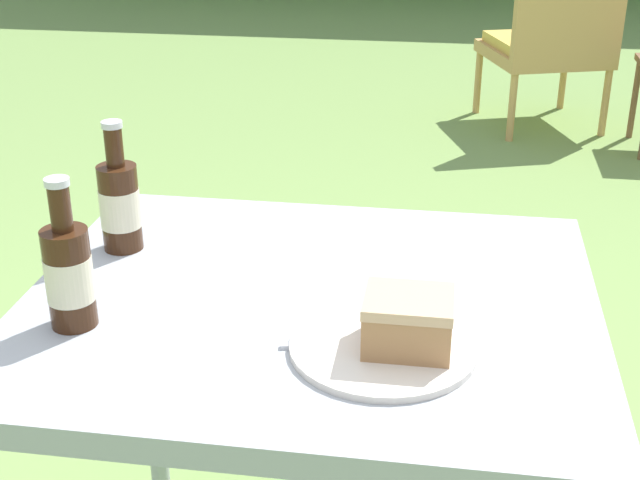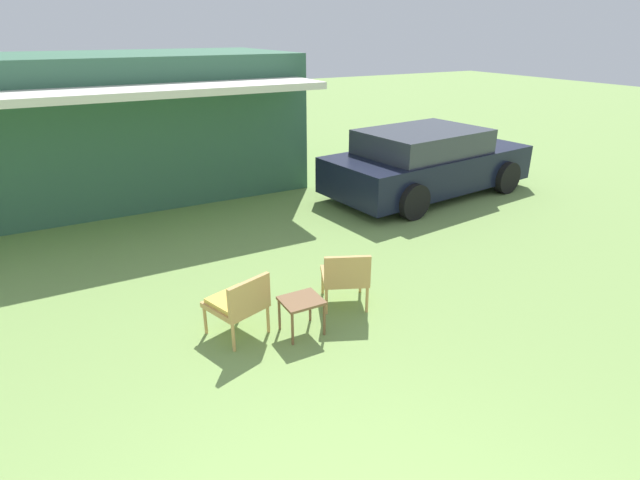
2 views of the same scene
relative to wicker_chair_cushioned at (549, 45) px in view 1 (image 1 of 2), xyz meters
The scene contains 6 objects.
wicker_chair_cushioned is the anchor object (origin of this frame).
patio_table 3.45m from the wicker_chair_cushioned, 100.87° to the right, with size 0.86×0.74×0.74m.
cake_on_plate 3.57m from the wicker_chair_cushioned, 98.24° to the right, with size 0.25×0.25×0.08m.
cola_bottle_near 3.43m from the wicker_chair_cushioned, 106.89° to the right, with size 0.07×0.07×0.22m.
cola_bottle_far 3.67m from the wicker_chair_cushioned, 105.41° to the right, with size 0.07×0.07×0.22m.
fork 3.58m from the wicker_chair_cushioned, 99.51° to the right, with size 0.16×0.05×0.01m.
Camera 1 is at (0.19, -1.17, 1.38)m, focal length 50.00 mm.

